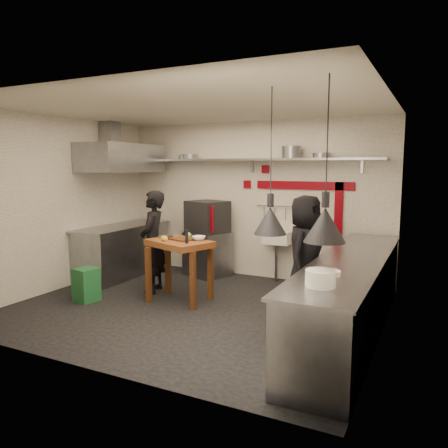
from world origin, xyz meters
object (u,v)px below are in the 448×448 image
at_px(green_bin, 86,285).
at_px(chef_left, 153,242).
at_px(combi_oven, 207,217).
at_px(chef_right, 305,254).
at_px(oven_stand, 208,254).
at_px(prep_table, 180,271).

xyz_separation_m(green_bin, chef_left, (0.61, 0.86, 0.56)).
bearing_deg(combi_oven, chef_right, -8.39).
bearing_deg(chef_right, chef_left, 97.05).
relative_size(combi_oven, green_bin, 1.28).
distance_m(green_bin, chef_left, 1.20).
relative_size(oven_stand, chef_left, 0.49).
bearing_deg(oven_stand, chef_left, -80.69).
height_order(combi_oven, chef_left, chef_left).
xyz_separation_m(green_bin, prep_table, (1.25, 0.63, 0.21)).
height_order(chef_left, chef_right, chef_left).
xyz_separation_m(oven_stand, chef_left, (-0.26, -1.34, 0.41)).
relative_size(oven_stand, prep_table, 0.87).
bearing_deg(chef_right, oven_stand, 64.97).
height_order(green_bin, chef_left, chef_left).
relative_size(oven_stand, chef_right, 0.49).
bearing_deg(oven_stand, green_bin, -91.17).
height_order(combi_oven, chef_right, chef_right).
relative_size(green_bin, chef_left, 0.31).
xyz_separation_m(combi_oven, green_bin, (-0.88, -2.18, -0.84)).
bearing_deg(prep_table, green_bin, -133.11).
relative_size(combi_oven, chef_right, 0.39).
distance_m(oven_stand, chef_left, 1.42).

